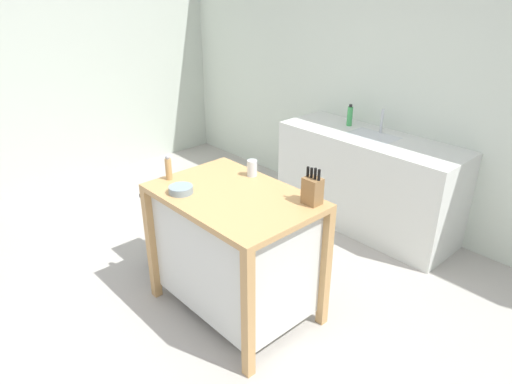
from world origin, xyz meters
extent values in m
plane|color=#ADA8A0|center=(0.00, 0.00, 0.00)|extent=(6.95, 6.95, 0.00)
cube|color=silver|center=(0.00, 2.25, 1.30)|extent=(5.95, 0.10, 2.60)
cube|color=beige|center=(-2.98, 0.82, 1.30)|extent=(0.10, 2.85, 2.60)
cube|color=tan|center=(0.09, 0.19, 0.90)|extent=(1.10, 0.74, 0.04)
cube|color=silver|center=(0.09, 0.19, 0.49)|extent=(1.00, 0.64, 0.78)
cube|color=tan|center=(-0.44, -0.16, 0.44)|extent=(0.06, 0.06, 0.88)
cube|color=tan|center=(0.61, -0.16, 0.44)|extent=(0.06, 0.06, 0.88)
cube|color=tan|center=(-0.44, 0.53, 0.44)|extent=(0.06, 0.06, 0.88)
cube|color=tan|center=(0.61, 0.53, 0.44)|extent=(0.06, 0.06, 0.88)
cube|color=olive|center=(0.52, 0.46, 1.01)|extent=(0.11, 0.09, 0.17)
cylinder|color=black|center=(0.47, 0.46, 1.12)|extent=(0.02, 0.02, 0.06)
cylinder|color=black|center=(0.50, 0.46, 1.12)|extent=(0.02, 0.02, 0.06)
cylinder|color=black|center=(0.53, 0.46, 1.13)|extent=(0.02, 0.02, 0.07)
cylinder|color=black|center=(0.56, 0.46, 1.13)|extent=(0.02, 0.02, 0.07)
cylinder|color=gray|center=(-0.16, -0.05, 0.94)|extent=(0.16, 0.16, 0.05)
cylinder|color=#49555B|center=(-0.16, -0.05, 0.96)|extent=(0.13, 0.13, 0.01)
cylinder|color=silver|center=(-0.05, 0.48, 0.98)|extent=(0.07, 0.07, 0.12)
cylinder|color=tan|center=(-0.40, 0.01, 1.00)|extent=(0.04, 0.04, 0.15)
sphere|color=#99999E|center=(-0.40, 0.01, 1.08)|extent=(0.03, 0.03, 0.03)
cube|color=slate|center=(-0.71, 0.16, 0.30)|extent=(0.34, 0.26, 0.60)
cube|color=black|center=(-0.71, 0.16, 0.61)|extent=(0.36, 0.28, 0.03)
cube|color=silver|center=(-0.03, 1.90, 0.45)|extent=(1.72, 0.60, 0.89)
cube|color=silver|center=(-0.03, 1.88, 0.88)|extent=(0.44, 0.36, 0.03)
cylinder|color=#B7BCC1|center=(-0.03, 2.04, 1.00)|extent=(0.02, 0.02, 0.22)
cylinder|color=green|center=(-0.36, 2.00, 0.98)|extent=(0.05, 0.05, 0.18)
cylinder|color=black|center=(-0.36, 2.00, 1.09)|extent=(0.03, 0.03, 0.02)
camera|label=1|loc=(2.16, -1.53, 2.22)|focal=32.46mm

